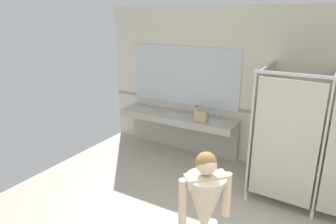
% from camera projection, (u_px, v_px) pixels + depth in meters
% --- Properties ---
extents(wall_back, '(7.42, 0.12, 2.98)m').
position_uv_depth(wall_back, '(283.00, 92.00, 5.39)').
color(wall_back, beige).
rests_on(wall_back, ground_plane).
extents(wall_back_tile_band, '(7.42, 0.01, 0.06)m').
position_uv_depth(wall_back_tile_band, '(280.00, 116.00, 5.47)').
color(wall_back_tile_band, '#9E937F').
rests_on(wall_back_tile_band, wall_back).
extents(vanity_counter, '(2.51, 0.58, 0.95)m').
position_uv_depth(vanity_counter, '(178.00, 123.00, 6.36)').
color(vanity_counter, '#B2ADA3').
rests_on(vanity_counter, ground_plane).
extents(mirror_panel, '(2.41, 0.02, 1.21)m').
position_uv_depth(mirror_panel, '(184.00, 76.00, 6.24)').
color(mirror_panel, silver).
rests_on(mirror_panel, wall_back).
extents(bathroom_stalls, '(1.99, 1.33, 2.08)m').
position_uv_depth(bathroom_stalls, '(325.00, 139.00, 4.37)').
color(bathroom_stalls, '#B2AD9E').
rests_on(bathroom_stalls, ground_plane).
extents(person_standing, '(0.57, 0.57, 1.55)m').
position_uv_depth(person_standing, '(205.00, 206.00, 3.04)').
color(person_standing, beige).
rests_on(person_standing, ground_plane).
extents(handbag, '(0.25, 0.14, 0.36)m').
position_uv_depth(handbag, '(201.00, 116.00, 5.77)').
color(handbag, tan).
rests_on(handbag, vanity_counter).
extents(soap_dispenser, '(0.07, 0.07, 0.21)m').
position_uv_depth(soap_dispenser, '(197.00, 111.00, 6.16)').
color(soap_dispenser, white).
rests_on(soap_dispenser, vanity_counter).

